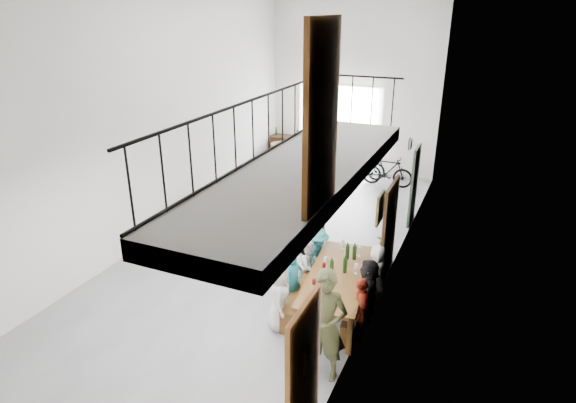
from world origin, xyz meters
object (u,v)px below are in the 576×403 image
at_px(host_standing, 325,325).
at_px(side_bench, 193,211).
at_px(tasting_table, 338,278).
at_px(serving_counter, 298,152).
at_px(bench_inner, 302,295).
at_px(oak_barrel, 280,157).
at_px(bicycle_near, 359,166).

bearing_deg(host_standing, side_bench, 140.13).
xyz_separation_m(tasting_table, serving_counter, (-3.95, 7.66, -0.20)).
distance_m(tasting_table, bench_inner, 0.82).
xyz_separation_m(tasting_table, side_bench, (-4.70, 2.42, -0.47)).
distance_m(side_bench, serving_counter, 5.30).
distance_m(bench_inner, oak_barrel, 7.94).
height_order(bench_inner, host_standing, host_standing).
bearing_deg(bicycle_near, bench_inner, 172.66).
height_order(tasting_table, bicycle_near, bicycle_near).
bearing_deg(side_bench, bench_inner, -31.48).
bearing_deg(host_standing, tasting_table, 100.27).
height_order(side_bench, bicycle_near, bicycle_near).
distance_m(tasting_table, serving_counter, 8.62).
bearing_deg(bench_inner, side_bench, 140.99).
bearing_deg(serving_counter, side_bench, -97.93).
relative_size(tasting_table, bicycle_near, 1.55).
bearing_deg(tasting_table, oak_barrel, 114.98).
xyz_separation_m(bench_inner, bicycle_near, (-0.98, 7.26, 0.22)).
distance_m(side_bench, oak_barrel, 4.59).
bearing_deg(serving_counter, host_standing, -64.99).
height_order(host_standing, bicycle_near, host_standing).
bearing_deg(bicycle_near, serving_counter, 63.81).
xyz_separation_m(oak_barrel, bicycle_near, (2.67, 0.21, -0.04)).
bearing_deg(bench_inner, host_standing, -65.06).
xyz_separation_m(bench_inner, serving_counter, (-3.29, 7.71, 0.29)).
height_order(oak_barrel, bicycle_near, oak_barrel).
height_order(serving_counter, bicycle_near, serving_counter).
bearing_deg(side_bench, tasting_table, -27.29).
relative_size(serving_counter, bicycle_near, 1.18).
bearing_deg(serving_counter, bench_inner, -66.66).
relative_size(tasting_table, bench_inner, 1.36).
bearing_deg(tasting_table, bicycle_near, 96.17).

